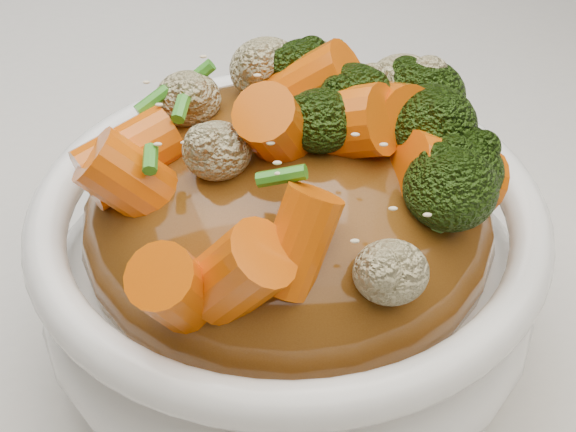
{
  "coord_description": "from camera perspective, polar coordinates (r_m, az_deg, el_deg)",
  "views": [
    {
      "loc": [
        -0.05,
        -0.31,
        1.08
      ],
      "look_at": [
        -0.04,
        -0.01,
        0.83
      ],
      "focal_mm": 55.0,
      "sensor_mm": 36.0,
      "label": 1
    }
  ],
  "objects": [
    {
      "name": "cauliflower",
      "position": [
        0.35,
        0.0,
        7.39
      ],
      "size": [
        0.22,
        0.22,
        0.04
      ],
      "primitive_type": null,
      "rotation": [
        0.0,
        0.0,
        0.2
      ],
      "color": "#C4B785",
      "rests_on": "sauce_base"
    },
    {
      "name": "tablecloth",
      "position": [
        0.47,
        5.16,
        -8.39
      ],
      "size": [
        1.2,
        0.8,
        0.04
      ],
      "primitive_type": "cube",
      "color": "silver",
      "rests_on": "dining_table"
    },
    {
      "name": "sesame_seeds",
      "position": [
        0.35,
        0.0,
        7.96
      ],
      "size": [
        0.19,
        0.19,
        0.01
      ],
      "primitive_type": null,
      "rotation": [
        0.0,
        0.0,
        0.2
      ],
      "color": "beige",
      "rests_on": "sauce_base"
    },
    {
      "name": "carrots",
      "position": [
        0.35,
        0.0,
        7.82
      ],
      "size": [
        0.22,
        0.22,
        0.05
      ],
      "primitive_type": null,
      "rotation": [
        0.0,
        0.0,
        0.2
      ],
      "color": "#E05C07",
      "rests_on": "sauce_base"
    },
    {
      "name": "bowl",
      "position": [
        0.41,
        0.0,
        -3.65
      ],
      "size": [
        0.27,
        0.27,
        0.09
      ],
      "primitive_type": null,
      "rotation": [
        0.0,
        0.0,
        0.2
      ],
      "color": "white",
      "rests_on": "tablecloth"
    },
    {
      "name": "broccoli",
      "position": [
        0.35,
        0.0,
        7.67
      ],
      "size": [
        0.22,
        0.22,
        0.05
      ],
      "primitive_type": null,
      "rotation": [
        0.0,
        0.0,
        0.2
      ],
      "color": "black",
      "rests_on": "sauce_base"
    },
    {
      "name": "sauce_base",
      "position": [
        0.39,
        0.0,
        -0.36
      ],
      "size": [
        0.22,
        0.22,
        0.1
      ],
      "primitive_type": "ellipsoid",
      "rotation": [
        0.0,
        0.0,
        0.2
      ],
      "color": "brown",
      "rests_on": "bowl"
    },
    {
      "name": "scallions",
      "position": [
        0.35,
        0.0,
        7.96
      ],
      "size": [
        0.16,
        0.16,
        0.02
      ],
      "primitive_type": null,
      "rotation": [
        0.0,
        0.0,
        0.2
      ],
      "color": "#338C20",
      "rests_on": "sauce_base"
    }
  ]
}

